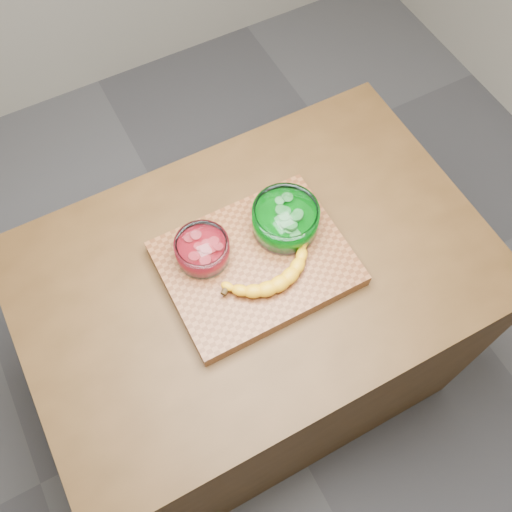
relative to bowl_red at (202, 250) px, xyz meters
name	(u,v)px	position (x,y,z in m)	size (l,w,h in m)	color
ground	(256,371)	(0.11, -0.07, -0.97)	(3.50, 3.50, 0.00)	#56575B
counter	(256,331)	(0.11, -0.07, -0.52)	(1.20, 0.80, 0.90)	#4C3116
cutting_board	(256,264)	(0.11, -0.07, -0.05)	(0.45, 0.35, 0.04)	brown
bowl_red	(202,250)	(0.00, 0.00, 0.00)	(0.13, 0.13, 0.06)	white
bowl_green	(285,219)	(0.22, -0.02, 0.01)	(0.17, 0.17, 0.08)	white
banana	(271,273)	(0.12, -0.13, -0.01)	(0.28, 0.13, 0.04)	gold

